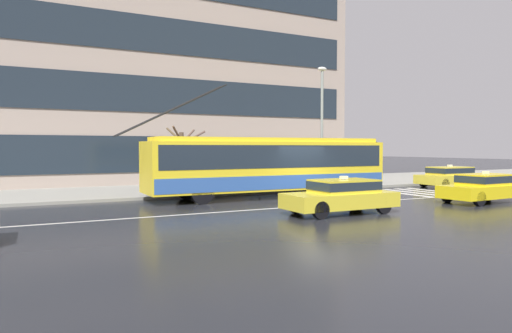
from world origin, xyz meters
TOP-DOWN VIEW (x-y plane):
  - ground_plane at (0.00, 0.00)m, footprint 160.00×160.00m
  - sidewalk_slab at (0.00, 9.10)m, footprint 80.00×10.00m
  - crosswalk_stripe_edge_near at (6.14, 1.05)m, footprint 0.44×4.40m
  - crosswalk_stripe_inner_a at (7.04, 1.05)m, footprint 0.44×4.40m
  - crosswalk_stripe_center at (7.94, 1.05)m, footprint 0.44×4.40m
  - crosswalk_stripe_inner_b at (8.84, 1.05)m, footprint 0.44×4.40m
  - lane_centre_line at (0.00, -1.20)m, footprint 72.00×0.14m
  - trolleybus at (-1.04, 2.50)m, footprint 13.46×2.66m
  - taxi_oncoming_near at (-1.35, -3.56)m, footprint 4.29×1.76m
  - taxi_ahead_of_bus at (11.79, 2.52)m, footprint 4.66×1.88m
  - taxi_oncoming_far at (6.51, -3.65)m, footprint 4.29×1.95m
  - bus_shelter at (-2.13, 5.60)m, footprint 3.69×1.56m
  - pedestrian_at_shelter at (3.90, 4.55)m, footprint 0.39×0.39m
  - pedestrian_approaching_curb at (2.07, 6.82)m, footprint 1.33×1.33m
  - pedestrian_walking_past at (-4.20, 7.17)m, footprint 1.11×1.11m
  - pedestrian_waiting_by_pole at (2.06, 5.00)m, footprint 1.42×1.42m
  - street_lamp at (4.00, 5.26)m, footprint 0.60×0.32m
  - street_tree_bare at (-4.03, 7.04)m, footprint 2.01×1.32m
  - office_tower_corner_left at (-3.14, 18.97)m, footprint 27.24×15.82m

SIDE VIEW (x-z plane):
  - ground_plane at x=0.00m, z-range 0.00..0.00m
  - lane_centre_line at x=0.00m, z-range 0.00..0.01m
  - crosswalk_stripe_edge_near at x=6.14m, z-range 0.00..0.01m
  - crosswalk_stripe_inner_a at x=7.04m, z-range 0.00..0.01m
  - crosswalk_stripe_center at x=7.94m, z-range 0.00..0.01m
  - crosswalk_stripe_inner_b at x=8.84m, z-range 0.00..0.01m
  - sidewalk_slab at x=0.00m, z-range 0.00..0.14m
  - taxi_oncoming_far at x=6.51m, z-range 0.01..1.40m
  - taxi_oncoming_near at x=-1.35m, z-range 0.01..1.40m
  - taxi_ahead_of_bus at x=11.79m, z-range 0.01..1.40m
  - pedestrian_at_shelter at x=3.90m, z-range 0.30..2.01m
  - trolleybus at x=-1.04m, z-range -1.06..4.28m
  - pedestrian_walking_past at x=-4.20m, z-range 0.74..2.68m
  - pedestrian_waiting_by_pole at x=2.06m, z-range 0.74..2.77m
  - pedestrian_approaching_curb at x=2.07m, z-range 0.76..2.77m
  - bus_shelter at x=-2.13m, z-range 0.74..3.28m
  - street_tree_bare at x=-4.03m, z-range 0.33..3.81m
  - street_lamp at x=4.00m, z-range 0.76..7.82m
  - office_tower_corner_left at x=-3.14m, z-range 0.01..22.77m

